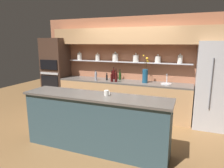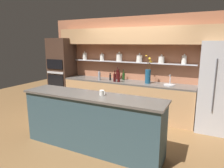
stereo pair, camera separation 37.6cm
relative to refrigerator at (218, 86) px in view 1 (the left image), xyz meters
The scene contains 15 objects.
ground_plane 2.63m from the refrigerator, 150.55° to the right, with size 12.00×12.00×0.00m, color brown.
back_wall_unit 2.23m from the refrigerator, behind, with size 5.20×0.44×2.60m.
back_counter_unit 2.31m from the refrigerator, behind, with size 3.52×0.62×0.92m.
island_counter 2.87m from the refrigerator, 138.70° to the right, with size 2.68×0.61×1.02m.
refrigerator is the anchor object (origin of this frame).
oven_tower 4.38m from the refrigerator, behind, with size 0.69×0.64×2.05m.
flower_vase 1.66m from the refrigerator, behind, with size 0.17×0.14×0.70m.
sink_fixture 1.13m from the refrigerator, behind, with size 0.26×0.26×0.25m.
bottle_wine_0 2.58m from the refrigerator, behind, with size 0.08×0.08×0.35m.
bottle_spirit_1 2.97m from the refrigerator, behind, with size 0.07×0.07×0.27m.
bottle_sauce_2 2.69m from the refrigerator, behind, with size 0.05×0.05×0.20m.
bottle_wine_3 2.40m from the refrigerator, behind, with size 0.07×0.07×0.28m.
bottle_wine_4 2.50m from the refrigerator, behind, with size 0.07×0.07×0.30m.
bottle_wine_5 2.38m from the refrigerator, behind, with size 0.07×0.07×0.35m.
coffee_mug 2.65m from the refrigerator, 136.83° to the right, with size 0.11×0.09×0.09m.
Camera 1 is at (1.52, -3.70, 1.92)m, focal length 32.00 mm.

